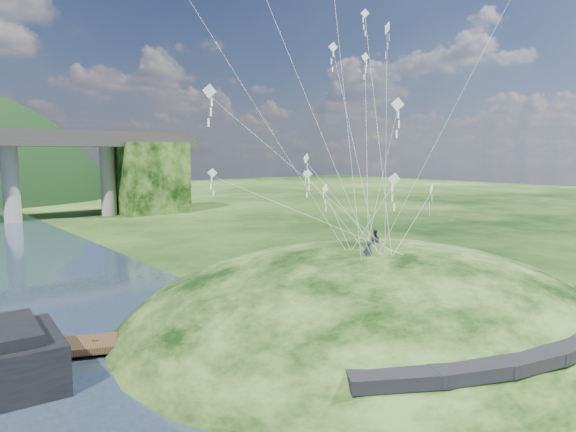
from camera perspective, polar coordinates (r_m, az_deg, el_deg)
ground at (r=29.80m, az=1.30°, el=-15.26°), size 320.00×320.00×0.00m
grass_hill at (r=36.89m, az=9.01°, el=-13.33°), size 36.00×32.00×13.00m
footpath at (r=29.18m, az=26.16°, el=-12.15°), size 22.29×5.84×0.83m
wooden_dock at (r=31.87m, az=-14.51°, el=-13.03°), size 15.18×8.38×1.11m
kite_flyers at (r=35.33m, az=9.36°, el=-1.79°), size 4.50×3.52×2.02m
kite_swarm at (r=36.16m, az=6.23°, el=13.87°), size 18.48×17.39×19.06m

